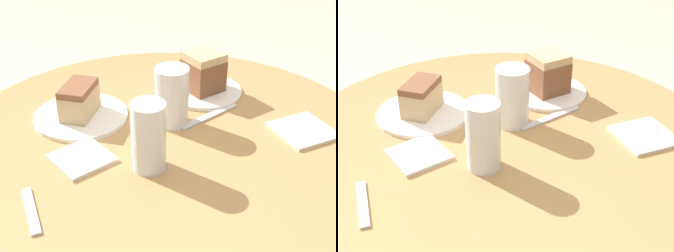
{
  "view_description": "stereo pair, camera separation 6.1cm",
  "coord_description": "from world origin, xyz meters",
  "views": [
    {
      "loc": [
        0.68,
        -0.54,
        1.3
      ],
      "look_at": [
        0.0,
        0.0,
        0.77
      ],
      "focal_mm": 50.0,
      "sensor_mm": 36.0,
      "label": 1
    },
    {
      "loc": [
        0.72,
        -0.49,
        1.3
      ],
      "look_at": [
        0.0,
        0.0,
        0.77
      ],
      "focal_mm": 50.0,
      "sensor_mm": 36.0,
      "label": 2
    }
  ],
  "objects": [
    {
      "name": "table",
      "position": [
        0.0,
        0.0,
        0.57
      ],
      "size": [
        1.02,
        1.02,
        0.73
      ],
      "color": "tan",
      "rests_on": "ground_plane"
    },
    {
      "name": "plate_near",
      "position": [
        -0.13,
        0.22,
        0.73
      ],
      "size": [
        0.21,
        0.21,
        0.01
      ],
      "color": "white",
      "rests_on": "table"
    },
    {
      "name": "plate_far",
      "position": [
        -0.21,
        -0.1,
        0.73
      ],
      "size": [
        0.22,
        0.22,
        0.01
      ],
      "color": "white",
      "rests_on": "table"
    },
    {
      "name": "cake_slice_near",
      "position": [
        -0.13,
        0.22,
        0.79
      ],
      "size": [
        0.09,
        0.09,
        0.1
      ],
      "rotation": [
        0.0,
        0.0,
        6.22
      ],
      "color": "brown",
      "rests_on": "plate_near"
    },
    {
      "name": "cake_slice_far",
      "position": [
        -0.21,
        -0.1,
        0.77
      ],
      "size": [
        0.12,
        0.12,
        0.08
      ],
      "rotation": [
        0.0,
        0.0,
        3.82
      ],
      "color": "tan",
      "rests_on": "plate_far"
    },
    {
      "name": "glass_lemonade",
      "position": [
        -0.06,
        0.06,
        0.79
      ],
      "size": [
        0.08,
        0.08,
        0.14
      ],
      "color": "beige",
      "rests_on": "table"
    },
    {
      "name": "glass_water",
      "position": [
        0.05,
        -0.09,
        0.79
      ],
      "size": [
        0.07,
        0.07,
        0.15
      ],
      "color": "silver",
      "rests_on": "table"
    },
    {
      "name": "napkin_stack",
      "position": [
        0.16,
        0.27,
        0.73
      ],
      "size": [
        0.15,
        0.15,
        0.01
      ],
      "rotation": [
        0.0,
        0.0,
        -0.23
      ],
      "color": "silver",
      "rests_on": "table"
    },
    {
      "name": "fork",
      "position": [
        -0.02,
        0.14,
        0.73
      ],
      "size": [
        0.02,
        0.18,
        0.0
      ],
      "rotation": [
        0.0,
        0.0,
        1.6
      ],
      "color": "silver",
      "rests_on": "table"
    },
    {
      "name": "spoon",
      "position": [
        0.03,
        -0.34,
        0.73
      ],
      "size": [
        0.13,
        0.05,
        0.0
      ],
      "rotation": [
        0.0,
        0.0,
        2.86
      ],
      "color": "silver",
      "rests_on": "table"
    },
    {
      "name": "napkin_side",
      "position": [
        -0.06,
        -0.18,
        0.73
      ],
      "size": [
        0.11,
        0.11,
        0.01
      ],
      "rotation": [
        0.0,
        0.0,
        0.04
      ],
      "color": "silver",
      "rests_on": "table"
    }
  ]
}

